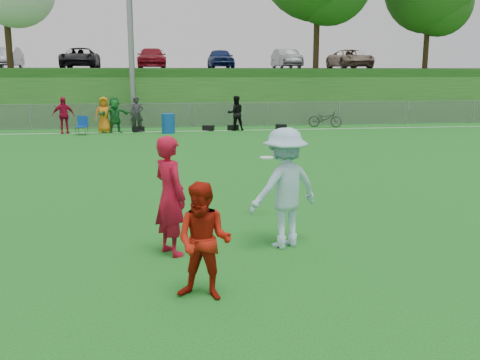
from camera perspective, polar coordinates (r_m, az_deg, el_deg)
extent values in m
plane|color=#14631C|center=(8.71, 4.09, -7.43)|extent=(120.00, 120.00, 0.00)
cube|color=white|center=(26.25, -4.85, 5.22)|extent=(60.00, 0.10, 0.01)
cube|color=gray|center=(28.18, -5.17, 6.85)|extent=(58.00, 0.02, 1.20)
cube|color=gray|center=(28.14, -5.20, 8.17)|extent=(58.00, 0.04, 0.04)
cylinder|color=gray|center=(29.03, -11.70, 17.48)|extent=(0.30, 0.30, 12.00)
cube|color=#1A4B15|center=(39.10, -6.33, 9.41)|extent=(120.00, 18.00, 3.00)
cube|color=black|center=(41.07, -6.52, 11.66)|extent=(120.00, 12.00, 0.10)
cylinder|color=black|center=(34.23, -23.76, 17.08)|extent=(0.36, 0.36, 7.50)
cylinder|color=black|center=(38.63, 19.43, 16.26)|extent=(0.36, 0.36, 7.00)
sphere|color=#204913|center=(38.72, 20.54, 17.22)|extent=(4.20, 4.20, 4.20)
imported|color=#99999E|center=(41.30, -23.72, 11.86)|extent=(1.52, 4.37, 1.44)
imported|color=black|center=(40.36, -16.69, 12.37)|extent=(2.39, 5.18, 1.44)
imported|color=maroon|center=(40.04, -9.40, 12.69)|extent=(2.02, 4.96, 1.44)
imported|color=navy|center=(40.34, -2.10, 12.82)|extent=(1.70, 4.23, 1.44)
imported|color=slate|center=(41.25, 4.98, 12.76)|extent=(1.52, 4.37, 1.44)
imported|color=#8B745E|center=(42.72, 11.66, 12.52)|extent=(2.39, 5.18, 1.44)
imported|color=#B50C30|center=(26.44, -18.32, 6.57)|extent=(1.05, 0.59, 1.69)
imported|color=orange|center=(26.21, -14.31, 6.75)|extent=(0.84, 0.55, 1.69)
imported|color=#1F7730|center=(26.17, -13.21, 6.80)|extent=(1.65, 0.88, 1.69)
imported|color=#2A2A2C|center=(26.12, -10.94, 6.88)|extent=(0.63, 0.42, 1.69)
imported|color=black|center=(26.39, -0.47, 7.13)|extent=(0.88, 0.71, 1.69)
cube|color=black|center=(26.28, -10.80, 5.34)|extent=(0.61, 0.43, 0.26)
cube|color=black|center=(26.39, -3.40, 5.55)|extent=(0.62, 0.47, 0.26)
cube|color=black|center=(26.54, -0.75, 5.60)|extent=(0.56, 0.31, 0.26)
cube|color=black|center=(27.00, 4.41, 5.67)|extent=(0.61, 0.44, 0.26)
imported|color=#B80C28|center=(8.33, -7.47, -1.69)|extent=(0.73, 0.82, 1.87)
imported|color=#AE180C|center=(6.69, -3.86, -6.55)|extent=(0.89, 0.80, 1.50)
imported|color=#A8D1E9|center=(8.66, 4.77, -0.87)|extent=(1.44, 1.16, 1.95)
cylinder|color=white|center=(10.42, 2.86, 2.40)|extent=(0.27, 0.27, 0.03)
cylinder|color=#0E47A0|center=(25.46, -7.66, 6.00)|extent=(0.65, 0.65, 0.92)
cube|color=#0E3E9C|center=(25.56, -16.54, 5.48)|extent=(0.55, 0.55, 0.05)
cube|color=#0E3E9C|center=(25.76, -16.43, 6.07)|extent=(0.48, 0.11, 0.48)
imported|color=#28282A|center=(28.43, 9.08, 6.50)|extent=(1.82, 1.15, 0.90)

